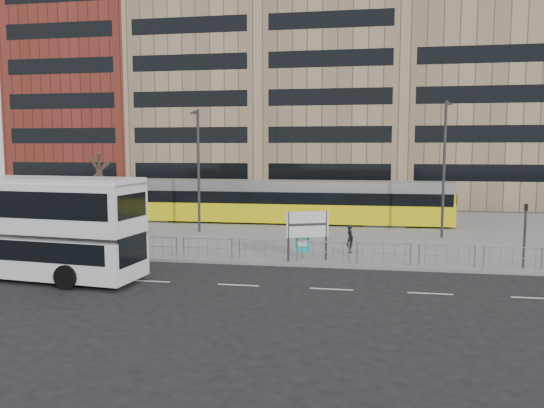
% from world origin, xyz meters
% --- Properties ---
extents(ground, '(120.00, 120.00, 0.00)m').
position_xyz_m(ground, '(0.00, 0.00, 0.00)').
color(ground, black).
rests_on(ground, ground).
extents(plaza, '(64.00, 24.00, 0.15)m').
position_xyz_m(plaza, '(0.00, 12.00, 0.07)').
color(plaza, slate).
rests_on(plaza, ground).
extents(kerb, '(64.00, 0.25, 0.17)m').
position_xyz_m(kerb, '(0.00, 0.05, 0.07)').
color(kerb, gray).
rests_on(kerb, ground).
extents(building_row, '(70.40, 18.40, 31.20)m').
position_xyz_m(building_row, '(1.55, 34.27, 12.91)').
color(building_row, maroon).
rests_on(building_row, ground).
extents(pedestrian_barrier, '(32.07, 0.07, 1.10)m').
position_xyz_m(pedestrian_barrier, '(2.00, 0.50, 0.98)').
color(pedestrian_barrier, '#97999F').
rests_on(pedestrian_barrier, plaza).
extents(road_markings, '(62.00, 0.12, 0.01)m').
position_xyz_m(road_markings, '(1.00, -4.00, 0.01)').
color(road_markings, white).
rests_on(road_markings, ground).
extents(double_decker_bus, '(11.71, 3.91, 4.59)m').
position_xyz_m(double_decker_bus, '(-8.12, -4.16, 2.48)').
color(double_decker_bus, white).
rests_on(double_decker_bus, ground).
extents(tram, '(27.86, 2.96, 3.28)m').
position_xyz_m(tram, '(-0.11, 14.15, 1.80)').
color(tram, yellow).
rests_on(tram, plaza).
extents(station_sign, '(2.09, 0.86, 2.53)m').
position_xyz_m(station_sign, '(4.49, 0.80, 1.91)').
color(station_sign, '#2D2D30').
rests_on(station_sign, plaza).
extents(ad_panel, '(0.72, 0.17, 1.35)m').
position_xyz_m(ad_panel, '(4.17, 1.42, 0.94)').
color(ad_panel, '#2D2D30').
rests_on(ad_panel, plaza).
extents(pedestrian, '(0.56, 0.67, 1.56)m').
position_xyz_m(pedestrian, '(6.60, 3.29, 0.93)').
color(pedestrian, black).
rests_on(pedestrian, plaza).
extents(traffic_light_west, '(0.20, 0.22, 3.10)m').
position_xyz_m(traffic_light_west, '(-5.61, 0.91, 2.12)').
color(traffic_light_west, '#2D2D30').
rests_on(traffic_light_west, plaza).
extents(traffic_light_east, '(0.17, 0.20, 3.10)m').
position_xyz_m(traffic_light_east, '(14.91, 0.90, 2.12)').
color(traffic_light_east, '#2D2D30').
rests_on(traffic_light_east, plaza).
extents(lamp_post_west, '(0.45, 1.04, 8.34)m').
position_xyz_m(lamp_post_west, '(-3.84, 9.05, 4.69)').
color(lamp_post_west, '#2D2D30').
rests_on(lamp_post_west, plaza).
extents(lamp_post_east, '(0.45, 1.04, 8.72)m').
position_xyz_m(lamp_post_east, '(12.34, 9.28, 4.89)').
color(lamp_post_east, '#2D2D30').
rests_on(lamp_post_east, plaza).
extents(bare_tree, '(4.30, 4.30, 7.49)m').
position_xyz_m(bare_tree, '(-11.07, 8.97, 5.67)').
color(bare_tree, '#30241B').
rests_on(bare_tree, plaza).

